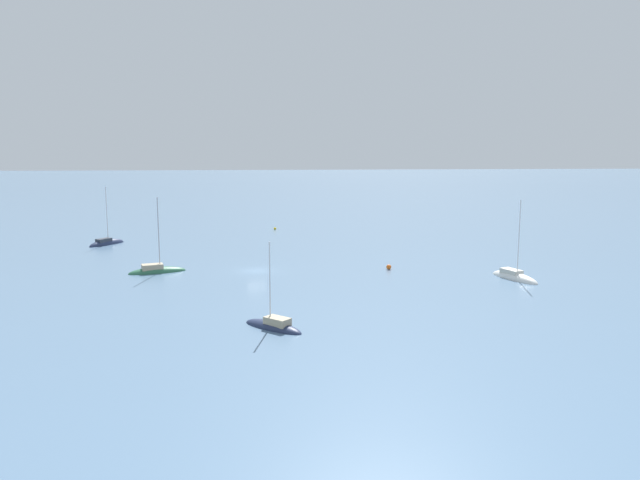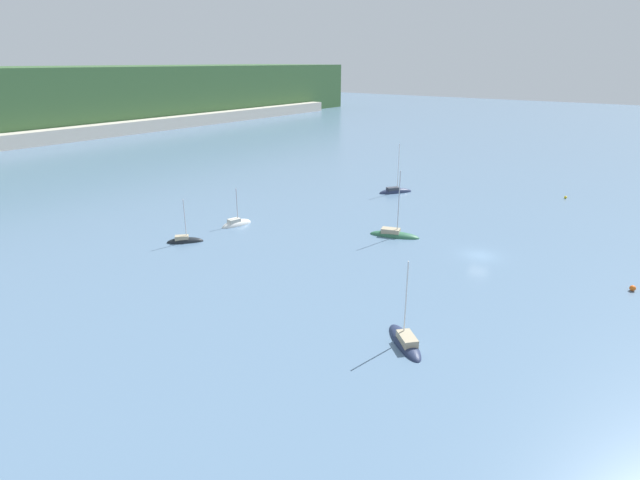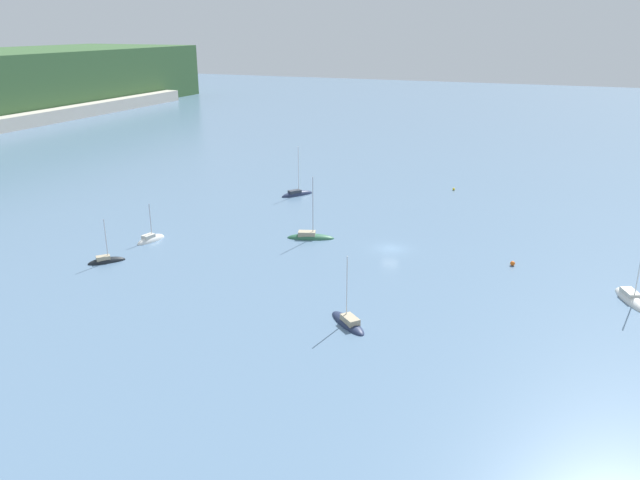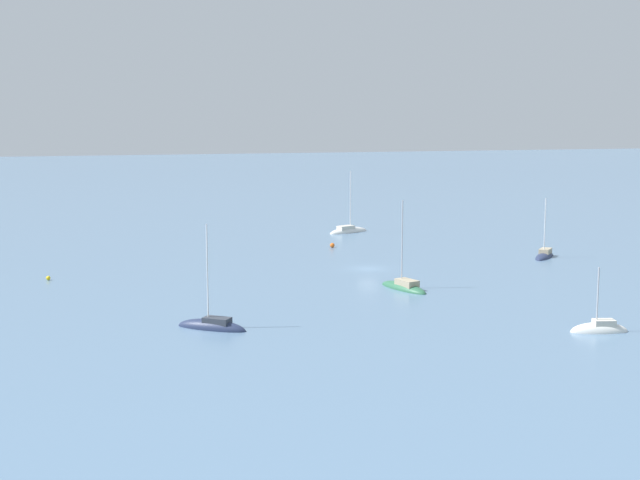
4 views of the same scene
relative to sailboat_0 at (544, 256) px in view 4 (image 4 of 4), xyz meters
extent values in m
plane|color=slate|center=(26.77, 2.42, -0.13)|extent=(600.00, 600.00, 0.00)
ellipsoid|color=#232D4C|center=(0.05, 0.05, -0.13)|extent=(6.03, 6.46, 1.32)
cube|color=tan|center=(-0.32, -0.36, 0.63)|extent=(2.67, 2.76, 0.78)
cylinder|color=silver|center=(0.27, 0.31, 4.22)|extent=(0.14, 0.14, 7.97)
ellipsoid|color=#2D6647|center=(26.79, 15.89, -0.13)|extent=(4.48, 8.00, 1.51)
cube|color=tan|center=(26.60, 16.48, 0.67)|extent=(2.32, 3.11, 0.78)
cylinder|color=#B2B2B7|center=(26.91, 15.53, 5.21)|extent=(0.14, 0.14, 9.85)
ellipsoid|color=#232D4C|center=(50.83, 28.90, -0.13)|extent=(6.89, 5.76, 1.82)
cube|color=#333842|center=(50.37, 29.24, 0.68)|extent=(2.87, 2.61, 0.63)
cylinder|color=silver|center=(51.12, 28.69, 5.10)|extent=(0.14, 0.14, 9.46)
ellipsoid|color=white|center=(19.33, -31.22, -0.13)|extent=(8.02, 5.01, 1.79)
cube|color=beige|center=(19.90, -30.98, 0.70)|extent=(3.17, 2.48, 0.68)
cylinder|color=silver|center=(18.97, -31.37, 5.26)|extent=(0.14, 0.14, 9.81)
ellipsoid|color=white|center=(16.08, 39.40, -0.13)|extent=(5.69, 2.89, 1.83)
cube|color=beige|center=(15.65, 39.49, 0.71)|extent=(2.18, 1.64, 0.67)
cylinder|color=#B2B2B7|center=(16.34, 39.34, 3.18)|extent=(0.14, 0.14, 5.62)
sphere|color=orange|center=(26.43, -15.97, 0.22)|extent=(0.70, 0.70, 0.70)
sphere|color=yellow|center=(66.66, -0.15, 0.13)|extent=(0.53, 0.53, 0.53)
camera|label=1|loc=(-57.77, -0.32, 17.65)|focal=35.00mm
camera|label=2|loc=(-38.15, -18.43, 25.40)|focal=28.00mm
camera|label=3|loc=(-62.01, -21.29, 33.03)|focal=35.00mm
camera|label=4|loc=(61.95, 110.84, 20.48)|focal=50.00mm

